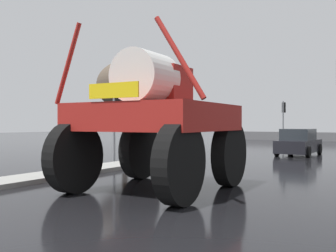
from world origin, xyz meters
TOP-DOWN VIEW (x-y plane):
  - ground_plane at (0.00, 18.00)m, footprint 120.00×120.00m
  - median_island at (-4.20, 6.25)m, footprint 1.43×9.15m
  - oversize_sprayer at (0.06, 5.93)m, footprint 4.37×5.10m
  - sedan_ahead at (0.87, 19.77)m, footprint 2.01×4.17m
  - traffic_signal_near_left at (-5.31, 10.84)m, footprint 0.24×0.54m
  - traffic_signal_far_left at (-2.41, 29.17)m, footprint 0.24×0.55m
  - bare_tree_left at (-9.96, 17.49)m, footprint 3.80×3.80m
  - roadside_barrier at (0.00, 38.97)m, footprint 24.82×0.24m

SIDE VIEW (x-z plane):
  - ground_plane at x=0.00m, z-range 0.00..0.00m
  - median_island at x=-4.20m, z-range 0.00..0.15m
  - roadside_barrier at x=0.00m, z-range 0.00..0.90m
  - sedan_ahead at x=0.87m, z-range -0.05..1.47m
  - oversize_sprayer at x=0.06m, z-range -0.29..4.13m
  - traffic_signal_far_left at x=-2.41m, z-range 0.84..4.52m
  - traffic_signal_near_left at x=-5.31m, z-range 0.86..4.58m
  - bare_tree_left at x=-9.96m, z-range 1.36..7.37m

